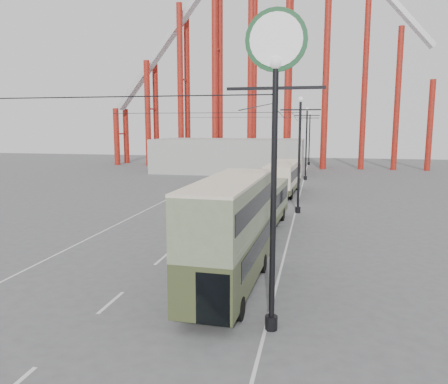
% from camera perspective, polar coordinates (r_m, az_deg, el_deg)
% --- Properties ---
extents(ground, '(160.00, 160.00, 0.00)m').
position_cam_1_polar(ground, '(20.12, -9.33, -12.10)').
color(ground, '#525254').
rests_on(ground, ground).
extents(road_markings, '(12.52, 120.00, 0.01)m').
position_cam_1_polar(road_markings, '(38.65, 0.10, -1.84)').
color(road_markings, silver).
rests_on(road_markings, ground).
extents(lamp_post_near, '(3.20, 0.44, 10.80)m').
position_cam_1_polar(lamp_post_near, '(14.55, 6.70, 11.60)').
color(lamp_post_near, black).
rests_on(lamp_post_near, ground).
extents(lamp_post_mid, '(3.20, 0.44, 9.32)m').
position_cam_1_polar(lamp_post_mid, '(35.58, 9.80, 4.70)').
color(lamp_post_mid, black).
rests_on(lamp_post_mid, ground).
extents(lamp_post_far, '(3.20, 0.44, 9.32)m').
position_cam_1_polar(lamp_post_far, '(57.54, 10.69, 6.19)').
color(lamp_post_far, black).
rests_on(lamp_post_far, ground).
extents(lamp_post_distant, '(3.20, 0.44, 9.32)m').
position_cam_1_polar(lamp_post_distant, '(79.52, 11.09, 6.85)').
color(lamp_post_distant, black).
rests_on(lamp_post_distant, ground).
extents(roller_coaster, '(52.95, 5.00, 55.48)m').
position_cam_1_polar(roller_coaster, '(76.61, 4.97, 20.65)').
color(roller_coaster, maroon).
rests_on(roller_coaster, ground).
extents(fairground_shed, '(22.00, 10.00, 5.00)m').
position_cam_1_polar(fairground_shed, '(65.93, 0.63, 4.75)').
color(fairground_shed, '#A4A39E').
rests_on(fairground_shed, ground).
extents(double_decker_bus, '(2.60, 9.15, 4.87)m').
position_cam_1_polar(double_decker_bus, '(18.74, 0.86, -4.80)').
color(double_decker_bus, '#3E4826').
rests_on(double_decker_bus, ground).
extents(single_decker_green, '(3.05, 10.63, 2.97)m').
position_cam_1_polar(single_decker_green, '(29.93, 4.78, -1.75)').
color(single_decker_green, '#697656').
rests_on(single_decker_green, ground).
extents(single_decker_cream, '(3.21, 10.59, 3.25)m').
position_cam_1_polar(single_decker_cream, '(45.79, 7.78, 2.06)').
color(single_decker_cream, beige).
rests_on(single_decker_cream, ground).
extents(pedestrian, '(0.75, 0.69, 1.73)m').
position_cam_1_polar(pedestrian, '(23.89, -4.82, -6.46)').
color(pedestrian, black).
rests_on(pedestrian, ground).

